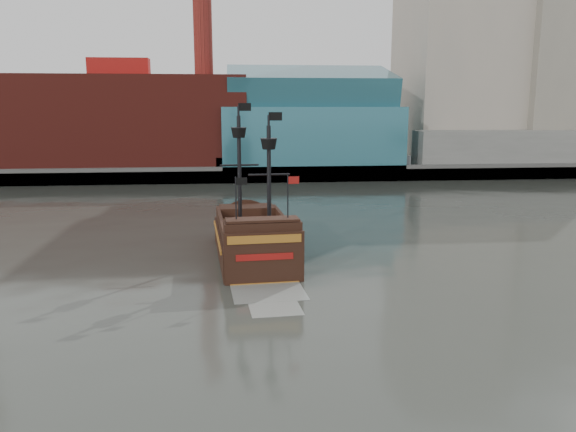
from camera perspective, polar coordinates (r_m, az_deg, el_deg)
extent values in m
plane|color=#2D302A|center=(30.07, 1.58, -12.70)|extent=(400.00, 400.00, 0.00)
cube|color=slate|center=(119.85, -4.07, 5.75)|extent=(220.00, 60.00, 2.00)
cube|color=#4C4C49|center=(90.50, -3.48, 4.22)|extent=(220.00, 1.00, 2.60)
cube|color=maroon|center=(101.01, -16.50, 9.17)|extent=(42.00, 18.00, 15.00)
cube|color=#2D6978|center=(98.36, 2.18, 8.11)|extent=(30.00, 16.00, 10.00)
cube|color=#AB9E8D|center=(116.50, 16.99, 16.99)|extent=(20.00, 22.00, 46.00)
cube|color=gray|center=(120.57, 25.80, 14.26)|extent=(18.00, 18.00, 38.00)
cube|color=#AB9E8D|center=(136.26, 18.27, 17.26)|extent=(24.00, 20.00, 52.00)
cube|color=slate|center=(106.83, 23.26, 6.39)|extent=(40.00, 6.00, 6.00)
cylinder|color=maroon|center=(102.61, -8.70, 19.89)|extent=(3.20, 3.20, 22.00)
cube|color=#2D6978|center=(98.26, 2.22, 12.78)|extent=(28.00, 14.94, 8.78)
cube|color=black|center=(45.87, -3.51, -3.37)|extent=(6.61, 14.01, 2.96)
cube|color=#462919|center=(45.49, -3.54, -1.35)|extent=(5.95, 12.61, 0.34)
cube|color=black|center=(50.73, -4.21, 0.40)|extent=(5.01, 3.06, 1.14)
cube|color=black|center=(39.57, -2.62, -1.97)|extent=(5.52, 2.19, 2.05)
cube|color=black|center=(39.02, -2.40, -4.92)|extent=(5.58, 0.67, 4.55)
cube|color=#A66620|center=(38.41, -2.39, -2.37)|extent=(5.11, 0.44, 0.57)
cube|color=maroon|center=(38.72, -2.38, -4.18)|extent=(3.98, 0.36, 0.46)
cylinder|color=black|center=(46.33, -4.96, 4.63)|extent=(0.34, 0.34, 8.87)
cylinder|color=black|center=(42.87, -1.94, 3.68)|extent=(0.34, 0.34, 8.19)
cone|color=black|center=(46.08, -5.02, 8.43)|extent=(1.33, 1.33, 0.80)
cone|color=black|center=(42.60, -1.97, 7.33)|extent=(1.33, 1.33, 0.80)
cube|color=black|center=(46.08, -4.42, 10.99)|extent=(1.02, 0.10, 0.63)
cube|color=black|center=(42.59, -1.29, 10.09)|extent=(1.02, 0.10, 0.63)
cube|color=gray|center=(37.62, -2.01, -7.70)|extent=(5.11, 4.42, 0.02)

